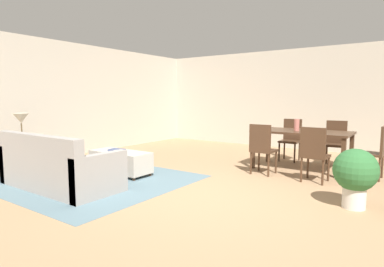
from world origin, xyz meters
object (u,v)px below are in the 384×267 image
(dining_chair_near_right, at_px, (314,151))
(couch, at_px, (58,169))
(book_on_ottoman, at_px, (117,150))
(potted_plant, at_px, (355,173))
(dining_chair_head_east, at_px, (376,149))
(dining_table, at_px, (302,135))
(table_lamp, at_px, (21,120))
(ottoman_table, at_px, (120,161))
(side_table, at_px, (23,149))
(vase_centerpiece, at_px, (297,125))
(dining_chair_far_left, at_px, (291,137))
(dining_chair_near_left, at_px, (262,146))
(dining_chair_far_right, at_px, (335,140))

(dining_chair_near_right, bearing_deg, couch, -140.74)
(dining_chair_near_right, bearing_deg, book_on_ottoman, -155.62)
(couch, bearing_deg, potted_plant, 22.42)
(couch, distance_m, book_on_ottoman, 1.18)
(dining_chair_head_east, distance_m, book_on_ottoman, 4.53)
(dining_table, relative_size, book_on_ottoman, 6.78)
(couch, bearing_deg, table_lamp, 173.62)
(couch, relative_size, ottoman_table, 1.72)
(dining_chair_head_east, bearing_deg, side_table, -148.08)
(vase_centerpiece, bearing_deg, couch, -127.66)
(dining_chair_far_left, height_order, potted_plant, dining_chair_far_left)
(couch, bearing_deg, vase_centerpiece, 52.34)
(ottoman_table, bearing_deg, dining_table, 41.32)
(ottoman_table, height_order, dining_chair_near_right, dining_chair_near_right)
(dining_chair_near_right, bearing_deg, dining_chair_near_left, 177.38)
(couch, distance_m, table_lamp, 1.50)
(dining_chair_head_east, relative_size, vase_centerpiece, 4.10)
(ottoman_table, height_order, potted_plant, potted_plant)
(dining_chair_near_left, relative_size, dining_chair_near_right, 1.00)
(dining_chair_near_left, relative_size, book_on_ottoman, 3.54)
(side_table, distance_m, dining_chair_far_left, 5.43)
(dining_table, xyz_separation_m, dining_chair_near_left, (-0.46, -0.80, -0.15))
(table_lamp, xyz_separation_m, dining_chair_far_left, (3.54, 4.13, -0.48))
(table_lamp, bearing_deg, couch, -6.38)
(couch, bearing_deg, dining_chair_far_right, 53.62)
(couch, relative_size, vase_centerpiece, 9.04)
(dining_chair_near_right, xyz_separation_m, vase_centerpiece, (-0.55, 0.80, 0.35))
(dining_chair_far_left, relative_size, dining_chair_far_right, 1.00)
(book_on_ottoman, bearing_deg, dining_table, 40.33)
(ottoman_table, height_order, vase_centerpiece, vase_centerpiece)
(dining_chair_near_left, bearing_deg, dining_table, 60.10)
(dining_chair_far_right, bearing_deg, side_table, -137.22)
(couch, distance_m, dining_chair_head_east, 5.25)
(table_lamp, relative_size, dining_table, 0.30)
(vase_centerpiece, bearing_deg, book_on_ottoman, -139.26)
(dining_chair_far_right, xyz_separation_m, book_on_ottoman, (-3.11, -3.10, -0.08))
(ottoman_table, relative_size, dining_chair_far_right, 1.28)
(ottoman_table, distance_m, potted_plant, 3.82)
(ottoman_table, bearing_deg, dining_chair_near_right, 25.03)
(dining_chair_near_right, distance_m, dining_chair_head_east, 1.17)
(ottoman_table, distance_m, side_table, 1.78)
(table_lamp, xyz_separation_m, dining_chair_head_east, (5.28, 3.29, -0.48))
(dining_chair_far_right, relative_size, book_on_ottoman, 3.54)
(ottoman_table, distance_m, dining_chair_far_left, 3.76)
(potted_plant, bearing_deg, table_lamp, -164.30)
(couch, distance_m, vase_centerpiece, 4.32)
(ottoman_table, xyz_separation_m, dining_chair_near_right, (3.04, 1.42, 0.28))
(vase_centerpiece, bearing_deg, dining_table, 26.06)
(dining_chair_far_right, bearing_deg, dining_table, -117.83)
(dining_chair_near_right, xyz_separation_m, dining_chair_far_left, (-0.94, 1.69, 0.00))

